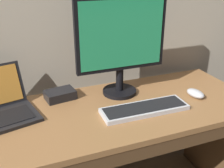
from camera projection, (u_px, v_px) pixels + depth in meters
name	position (u px, v px, depth m)	size (l,w,h in m)	color
desk	(100.00, 147.00, 1.46)	(1.72, 0.62, 0.73)	olive
external_monitor	(121.00, 42.00, 1.44)	(0.50, 0.19, 0.55)	black
wired_keyboard	(145.00, 109.00, 1.38)	(0.45, 0.15, 0.03)	#BCBCC1
computer_mouse	(195.00, 93.00, 1.52)	(0.06, 0.11, 0.04)	#B7B7BC
external_drive_box	(60.00, 95.00, 1.50)	(0.16, 0.11, 0.05)	black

